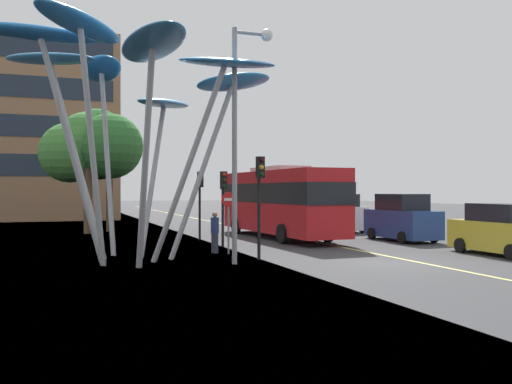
{
  "coord_description": "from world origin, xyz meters",
  "views": [
    {
      "loc": [
        -11.18,
        -17.08,
        2.59
      ],
      "look_at": [
        -1.81,
        8.61,
        2.5
      ],
      "focal_mm": 39.37,
      "sensor_mm": 36.0,
      "label": 1
    }
  ],
  "objects_px": {
    "red_bus": "(279,199)",
    "traffic_light_kerb_near": "(260,185)",
    "car_parked_mid": "(402,219)",
    "leaf_sculpture": "(126,76)",
    "car_side_street": "(298,212)",
    "car_parked_near": "(502,231)",
    "car_far_side": "(261,208)",
    "traffic_light_island_mid": "(200,191)",
    "pedestrian": "(215,232)",
    "car_parked_far": "(339,214)",
    "traffic_light_kerb_far": "(223,192)",
    "no_entry_sign": "(229,213)",
    "street_lamp": "(243,115)"
  },
  "relations": [
    {
      "from": "car_side_street",
      "to": "street_lamp",
      "type": "xyz_separation_m",
      "value": [
        -10.64,
        -18.91,
        4.25
      ]
    },
    {
      "from": "car_parked_far",
      "to": "car_side_street",
      "type": "xyz_separation_m",
      "value": [
        0.03,
        6.43,
        -0.11
      ]
    },
    {
      "from": "traffic_light_kerb_near",
      "to": "car_parked_far",
      "type": "height_order",
      "value": "traffic_light_kerb_near"
    },
    {
      "from": "car_parked_mid",
      "to": "car_side_street",
      "type": "distance_m",
      "value": 13.24
    },
    {
      "from": "car_parked_far",
      "to": "car_side_street",
      "type": "relative_size",
      "value": 1.04
    },
    {
      "from": "car_parked_far",
      "to": "car_far_side",
      "type": "height_order",
      "value": "car_parked_far"
    },
    {
      "from": "traffic_light_kerb_far",
      "to": "no_entry_sign",
      "type": "height_order",
      "value": "traffic_light_kerb_far"
    },
    {
      "from": "no_entry_sign",
      "to": "car_far_side",
      "type": "bearing_deg",
      "value": 66.52
    },
    {
      "from": "car_parked_mid",
      "to": "car_side_street",
      "type": "xyz_separation_m",
      "value": [
        0.14,
        13.24,
        -0.12
      ]
    },
    {
      "from": "traffic_light_kerb_near",
      "to": "car_parked_far",
      "type": "bearing_deg",
      "value": 50.33
    },
    {
      "from": "traffic_light_island_mid",
      "to": "red_bus",
      "type": "bearing_deg",
      "value": 0.43
    },
    {
      "from": "leaf_sculpture",
      "to": "car_parked_far",
      "type": "relative_size",
      "value": 2.69
    },
    {
      "from": "pedestrian",
      "to": "car_side_street",
      "type": "bearing_deg",
      "value": 55.23
    },
    {
      "from": "traffic_light_kerb_near",
      "to": "no_entry_sign",
      "type": "xyz_separation_m",
      "value": [
        -0.51,
        2.27,
        -1.1
      ]
    },
    {
      "from": "traffic_light_kerb_far",
      "to": "no_entry_sign",
      "type": "xyz_separation_m",
      "value": [
        -0.57,
        -2.64,
        -0.82
      ]
    },
    {
      "from": "car_parked_far",
      "to": "no_entry_sign",
      "type": "bearing_deg",
      "value": -137.31
    },
    {
      "from": "car_parked_mid",
      "to": "no_entry_sign",
      "type": "xyz_separation_m",
      "value": [
        -10.06,
        -2.58,
        0.56
      ]
    },
    {
      "from": "car_parked_mid",
      "to": "car_parked_far",
      "type": "distance_m",
      "value": 6.81
    },
    {
      "from": "red_bus",
      "to": "car_side_street",
      "type": "bearing_deg",
      "value": 60.51
    },
    {
      "from": "car_parked_mid",
      "to": "car_side_street",
      "type": "bearing_deg",
      "value": 89.38
    },
    {
      "from": "leaf_sculpture",
      "to": "traffic_light_kerb_near",
      "type": "distance_m",
      "value": 6.31
    },
    {
      "from": "car_side_street",
      "to": "car_far_side",
      "type": "relative_size",
      "value": 0.94
    },
    {
      "from": "traffic_light_island_mid",
      "to": "pedestrian",
      "type": "bearing_deg",
      "value": -98.51
    },
    {
      "from": "car_parked_near",
      "to": "traffic_light_kerb_near",
      "type": "bearing_deg",
      "value": 168.43
    },
    {
      "from": "car_side_street",
      "to": "pedestrian",
      "type": "distance_m",
      "value": 18.69
    },
    {
      "from": "leaf_sculpture",
      "to": "car_parked_mid",
      "type": "relative_size",
      "value": 2.54
    },
    {
      "from": "car_parked_near",
      "to": "street_lamp",
      "type": "relative_size",
      "value": 0.53
    },
    {
      "from": "car_parked_mid",
      "to": "car_far_side",
      "type": "height_order",
      "value": "car_parked_mid"
    },
    {
      "from": "red_bus",
      "to": "traffic_light_kerb_near",
      "type": "relative_size",
      "value": 3.01
    },
    {
      "from": "traffic_light_kerb_near",
      "to": "car_far_side",
      "type": "height_order",
      "value": "traffic_light_kerb_near"
    },
    {
      "from": "traffic_light_kerb_near",
      "to": "car_far_side",
      "type": "distance_m",
      "value": 26.93
    },
    {
      "from": "traffic_light_kerb_near",
      "to": "car_parked_mid",
      "type": "bearing_deg",
      "value": 26.88
    },
    {
      "from": "traffic_light_kerb_near",
      "to": "traffic_light_kerb_far",
      "type": "distance_m",
      "value": 4.92
    },
    {
      "from": "street_lamp",
      "to": "traffic_light_island_mid",
      "type": "bearing_deg",
      "value": 84.76
    },
    {
      "from": "traffic_light_island_mid",
      "to": "street_lamp",
      "type": "distance_m",
      "value": 9.81
    },
    {
      "from": "traffic_light_island_mid",
      "to": "street_lamp",
      "type": "xyz_separation_m",
      "value": [
        -0.86,
        -9.4,
        2.67
      ]
    },
    {
      "from": "leaf_sculpture",
      "to": "street_lamp",
      "type": "distance_m",
      "value": 4.59
    },
    {
      "from": "traffic_light_island_mid",
      "to": "car_parked_mid",
      "type": "bearing_deg",
      "value": -21.16
    },
    {
      "from": "leaf_sculpture",
      "to": "car_side_street",
      "type": "xyz_separation_m",
      "value": [
        14.41,
        16.77,
        -5.77
      ]
    },
    {
      "from": "car_side_street",
      "to": "traffic_light_kerb_far",
      "type": "bearing_deg",
      "value": -126.18
    },
    {
      "from": "traffic_light_kerb_far",
      "to": "pedestrian",
      "type": "relative_size",
      "value": 2.03
    },
    {
      "from": "car_side_street",
      "to": "traffic_light_island_mid",
      "type": "bearing_deg",
      "value": -135.81
    },
    {
      "from": "car_parked_near",
      "to": "car_far_side",
      "type": "distance_m",
      "value": 27.11
    },
    {
      "from": "no_entry_sign",
      "to": "leaf_sculpture",
      "type": "bearing_deg",
      "value": -167.13
    },
    {
      "from": "car_parked_mid",
      "to": "no_entry_sign",
      "type": "relative_size",
      "value": 1.76
    },
    {
      "from": "car_parked_far",
      "to": "pedestrian",
      "type": "height_order",
      "value": "car_parked_far"
    },
    {
      "from": "leaf_sculpture",
      "to": "car_parked_mid",
      "type": "xyz_separation_m",
      "value": [
        14.26,
        3.53,
        -5.65
      ]
    },
    {
      "from": "car_parked_far",
      "to": "street_lamp",
      "type": "relative_size",
      "value": 0.5
    },
    {
      "from": "leaf_sculpture",
      "to": "traffic_light_kerb_near",
      "type": "xyz_separation_m",
      "value": [
        4.71,
        -1.31,
        -3.99
      ]
    },
    {
      "from": "traffic_light_kerb_far",
      "to": "traffic_light_island_mid",
      "type": "height_order",
      "value": "traffic_light_island_mid"
    }
  ]
}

